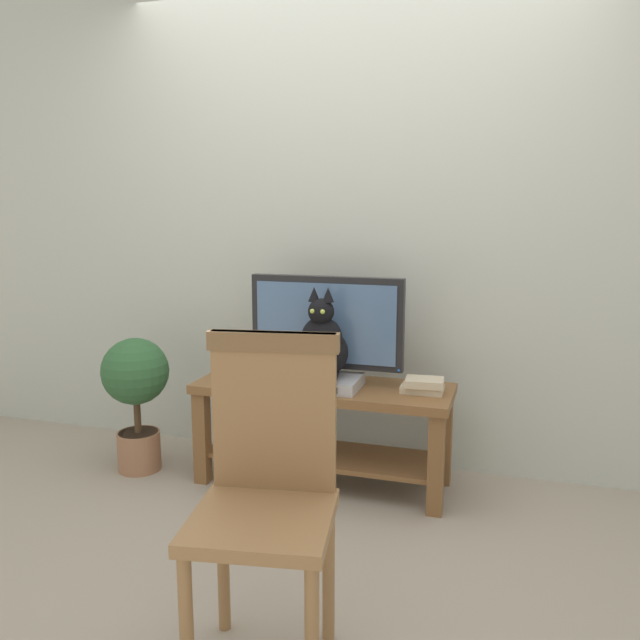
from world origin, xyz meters
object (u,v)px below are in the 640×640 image
cat (323,344)px  media_box (323,382)px  tv (326,327)px  wooden_chair (268,478)px  book_stack (423,386)px  tv_stand (323,414)px  potted_plant (136,388)px

cat → media_box: bearing=94.9°
tv → wooden_chair: (0.21, -1.31, -0.22)m
book_stack → tv_stand: bearing=-179.8°
book_stack → tv: bearing=173.8°
tv_stand → potted_plant: 1.00m
potted_plant → book_stack: bearing=5.0°
book_stack → potted_plant: size_ratio=0.28×
tv_stand → tv: tv is taller
tv → potted_plant: bearing=-169.4°
tv → book_stack: size_ratio=3.81×
tv_stand → wooden_chair: wooden_chair is taller
media_box → potted_plant: (-1.01, -0.08, -0.10)m
wooden_chair → book_stack: size_ratio=4.96×
tv_stand → book_stack: size_ratio=6.25×
media_box → cat: cat is taller
tv_stand → cat: cat is taller
media_box → wooden_chair: (0.19, -1.20, 0.04)m
media_box → book_stack: book_stack is taller
media_box → potted_plant: size_ratio=0.50×
cat → tv: bearing=99.1°
tv → book_stack: bearing=-6.2°
media_box → book_stack: size_ratio=1.76×
tv_stand → cat: (0.02, -0.07, 0.38)m
media_box → wooden_chair: wooden_chair is taller
wooden_chair → potted_plant: (-1.20, 1.13, -0.13)m
cat → wooden_chair: 1.21m
cat → book_stack: 0.52m
book_stack → potted_plant: bearing=-175.0°
cat → book_stack: size_ratio=2.16×
tv → wooden_chair: bearing=-81.0°
wooden_chair → potted_plant: size_ratio=1.41×
wooden_chair → book_stack: 1.29m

